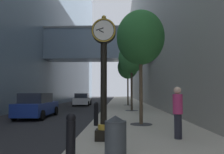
# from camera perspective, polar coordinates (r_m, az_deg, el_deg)

# --- Properties ---
(ground_plane) EXTENTS (110.00, 110.00, 0.00)m
(ground_plane) POSITION_cam_1_polar(r_m,az_deg,el_deg) (28.69, -1.24, -7.36)
(ground_plane) COLOR #262628
(ground_plane) RESTS_ON ground
(sidewalk_right) EXTENTS (5.26, 80.00, 0.14)m
(sidewalk_right) POSITION_cam_1_polar(r_m,az_deg,el_deg) (31.66, 3.84, -6.90)
(sidewalk_right) COLOR #BCB29E
(sidewalk_right) RESTS_ON ground
(building_block_right) EXTENTS (9.00, 80.00, 27.74)m
(building_block_right) POSITION_cam_1_polar(r_m,az_deg,el_deg) (34.83, 16.06, 16.66)
(building_block_right) COLOR gray
(building_block_right) RESTS_ON ground
(street_clock) EXTENTS (0.84, 0.55, 4.29)m
(street_clock) POSITION_cam_1_polar(r_m,az_deg,el_deg) (7.60, -2.14, 1.69)
(street_clock) COLOR black
(street_clock) RESTS_ON sidewalk_right
(bollard_nearest) EXTENTS (0.23, 0.23, 1.13)m
(bollard_nearest) POSITION_cam_1_polar(r_m,az_deg,el_deg) (5.34, -10.56, -14.85)
(bollard_nearest) COLOR black
(bollard_nearest) RESTS_ON sidewalk_right
(bollard_third) EXTENTS (0.23, 0.23, 1.13)m
(bollard_third) POSITION_cam_1_polar(r_m,az_deg,el_deg) (10.87, -4.11, -9.25)
(bollard_third) COLOR black
(bollard_third) RESTS_ON sidewalk_right
(street_tree_near) EXTENTS (2.43, 2.43, 5.79)m
(street_tree_near) POSITION_cam_1_polar(r_m,az_deg,el_deg) (11.57, 7.33, 9.93)
(street_tree_near) COLOR #333335
(street_tree_near) RESTS_ON sidewalk_right
(street_tree_mid_near) EXTENTS (2.29, 2.29, 5.90)m
(street_tree_mid_near) POSITION_cam_1_polar(r_m,az_deg,el_deg) (19.54, 5.03, 4.81)
(street_tree_mid_near) COLOR #333335
(street_tree_mid_near) RESTS_ON sidewalk_right
(street_tree_mid_far) EXTENTS (2.52, 2.52, 6.14)m
(street_tree_mid_far) POSITION_cam_1_polar(r_m,az_deg,el_deg) (27.57, 4.08, 2.51)
(street_tree_mid_far) COLOR #333335
(street_tree_mid_far) RESTS_ON sidewalk_right
(trash_bin) EXTENTS (0.53, 0.53, 1.05)m
(trash_bin) POSITION_cam_1_polar(r_m,az_deg,el_deg) (5.48, 0.90, -15.20)
(trash_bin) COLOR #383D42
(trash_bin) RESTS_ON sidewalk_right
(pedestrian_walking) EXTENTS (0.39, 0.39, 1.80)m
(pedestrian_walking) POSITION_cam_1_polar(r_m,az_deg,el_deg) (8.12, 16.55, -8.32)
(pedestrian_walking) COLOR #23232D
(pedestrian_walking) RESTS_ON sidewalk_right
(car_white_near) EXTENTS (2.14, 4.11, 1.58)m
(car_white_near) POSITION_cam_1_polar(r_m,az_deg,el_deg) (28.78, -7.67, -5.78)
(car_white_near) COLOR silver
(car_white_near) RESTS_ON ground
(car_blue_mid) EXTENTS (2.03, 4.68, 1.68)m
(car_blue_mid) POSITION_cam_1_polar(r_m,az_deg,el_deg) (16.15, -18.75, -7.00)
(car_blue_mid) COLOR navy
(car_blue_mid) RESTS_ON ground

